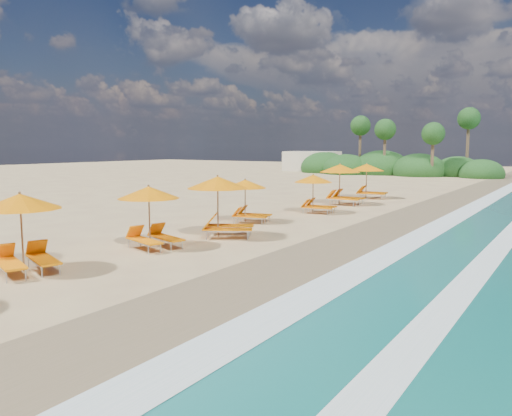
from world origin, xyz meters
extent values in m
plane|color=tan|center=(0.00, 0.00, 0.00)|extent=(160.00, 160.00, 0.00)
cube|color=#846C4E|center=(4.00, 0.00, 0.01)|extent=(4.00, 160.00, 0.01)
cube|color=white|center=(5.50, 0.00, 0.03)|extent=(1.20, 160.00, 0.01)
cube|color=white|center=(8.50, 0.00, 0.02)|extent=(0.80, 160.00, 0.01)
cylinder|color=olive|center=(-2.76, -8.31, 1.13)|extent=(0.06, 0.06, 2.27)
cone|color=orange|center=(-2.76, -8.31, 2.08)|extent=(2.97, 2.97, 0.46)
sphere|color=olive|center=(-2.76, -8.31, 2.33)|extent=(0.08, 0.08, 0.08)
cylinder|color=olive|center=(-2.19, -3.72, 1.10)|extent=(0.05, 0.05, 2.19)
cone|color=orange|center=(-2.19, -3.72, 2.01)|extent=(2.79, 2.79, 0.44)
sphere|color=olive|center=(-2.19, -3.72, 2.25)|extent=(0.08, 0.08, 0.08)
cylinder|color=olive|center=(-1.37, -0.72, 1.21)|extent=(0.06, 0.06, 2.42)
cone|color=orange|center=(-1.37, -0.72, 2.22)|extent=(3.41, 3.41, 0.49)
sphere|color=olive|center=(-1.37, -0.72, 2.49)|extent=(0.09, 0.09, 0.09)
cylinder|color=olive|center=(-2.72, 3.19, 1.01)|extent=(0.05, 0.05, 2.02)
cone|color=orange|center=(-2.72, 3.19, 1.85)|extent=(2.56, 2.56, 0.41)
sphere|color=olive|center=(-2.72, 3.19, 2.08)|extent=(0.07, 0.07, 0.07)
cylinder|color=olive|center=(-1.52, 8.02, 1.03)|extent=(0.05, 0.05, 2.06)
cone|color=orange|center=(-1.52, 8.02, 1.88)|extent=(2.36, 2.36, 0.41)
sphere|color=olive|center=(-1.52, 8.02, 2.11)|extent=(0.07, 0.07, 0.07)
cylinder|color=olive|center=(-1.94, 12.50, 1.24)|extent=(0.06, 0.06, 2.47)
cone|color=orange|center=(-1.94, 12.50, 2.26)|extent=(2.54, 2.54, 0.50)
sphere|color=olive|center=(-1.94, 12.50, 2.54)|extent=(0.09, 0.09, 0.09)
cylinder|color=olive|center=(-1.86, 16.86, 1.18)|extent=(0.06, 0.06, 2.37)
cone|color=orange|center=(-1.86, 16.86, 2.17)|extent=(2.76, 2.76, 0.48)
sphere|color=olive|center=(-1.86, 16.86, 2.43)|extent=(0.08, 0.08, 0.08)
ellipsoid|color=#163D14|center=(-6.00, 45.00, 0.62)|extent=(6.40, 6.40, 4.16)
ellipsoid|color=#163D14|center=(-11.00, 46.00, 0.70)|extent=(7.20, 7.20, 4.68)
ellipsoid|color=#163D14|center=(-15.00, 44.00, 0.58)|extent=(6.00, 6.00, 3.90)
ellipsoid|color=#163D14|center=(-2.00, 47.00, 0.55)|extent=(5.60, 5.60, 3.64)
ellipsoid|color=#163D14|center=(-19.00, 46.00, 0.64)|extent=(6.60, 6.60, 4.29)
ellipsoid|color=#163D14|center=(1.00, 45.00, 0.49)|extent=(5.00, 5.00, 3.25)
cylinder|color=brown|center=(-4.00, 43.00, 2.50)|extent=(0.36, 0.36, 5.00)
sphere|color=#163D14|center=(-4.00, 43.00, 5.00)|extent=(2.60, 2.60, 2.60)
cylinder|color=brown|center=(-10.00, 44.00, 2.80)|extent=(0.36, 0.36, 5.60)
sphere|color=#163D14|center=(-10.00, 44.00, 5.60)|extent=(2.60, 2.60, 2.60)
cylinder|color=brown|center=(-14.00, 46.00, 3.10)|extent=(0.36, 0.36, 6.20)
sphere|color=#163D14|center=(-14.00, 46.00, 6.20)|extent=(2.60, 2.60, 2.60)
cylinder|color=brown|center=(-1.00, 47.00, 3.40)|extent=(0.36, 0.36, 6.80)
sphere|color=#163D14|center=(-1.00, 47.00, 6.80)|extent=(2.60, 2.60, 2.60)
cube|color=beige|center=(-22.00, 48.00, 1.40)|extent=(7.00, 5.00, 2.80)
camera|label=1|loc=(10.97, -16.68, 3.70)|focal=35.31mm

